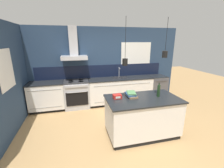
% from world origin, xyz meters
% --- Properties ---
extents(ground_plane, '(16.00, 16.00, 0.00)m').
position_xyz_m(ground_plane, '(0.00, 0.00, 0.00)').
color(ground_plane, tan).
rests_on(ground_plane, ground).
extents(wall_back, '(5.60, 2.42, 2.60)m').
position_xyz_m(wall_back, '(-0.06, 2.00, 1.36)').
color(wall_back, navy).
rests_on(wall_back, ground_plane).
extents(wall_left, '(0.08, 3.80, 2.60)m').
position_xyz_m(wall_left, '(-2.43, 0.70, 1.30)').
color(wall_left, navy).
rests_on(wall_left, ground_plane).
extents(counter_run_left, '(1.06, 0.64, 0.91)m').
position_xyz_m(counter_run_left, '(-1.84, 1.69, 0.46)').
color(counter_run_left, black).
rests_on(counter_run_left, ground_plane).
extents(counter_run_sink, '(2.24, 0.64, 1.25)m').
position_xyz_m(counter_run_sink, '(0.58, 1.69, 0.46)').
color(counter_run_sink, black).
rests_on(counter_run_sink, ground_plane).
extents(oven_range, '(0.78, 0.66, 0.91)m').
position_xyz_m(oven_range, '(-0.92, 1.69, 0.46)').
color(oven_range, '#B5B5BA').
rests_on(oven_range, ground_plane).
extents(dishwasher, '(0.61, 0.65, 0.91)m').
position_xyz_m(dishwasher, '(2.00, 1.69, 0.46)').
color(dishwasher, '#4C4C51').
rests_on(dishwasher, ground_plane).
extents(kitchen_island, '(1.65, 0.93, 0.91)m').
position_xyz_m(kitchen_island, '(0.51, -0.24, 0.46)').
color(kitchen_island, black).
rests_on(kitchen_island, ground_plane).
extents(bottle_on_island, '(0.07, 0.07, 0.34)m').
position_xyz_m(bottle_on_island, '(0.90, -0.23, 1.05)').
color(bottle_on_island, '#193319').
rests_on(bottle_on_island, kitchen_island).
extents(book_stack, '(0.24, 0.32, 0.11)m').
position_xyz_m(book_stack, '(0.29, -0.08, 0.96)').
color(book_stack, olive).
rests_on(book_stack, kitchen_island).
extents(red_supply_box, '(0.18, 0.14, 0.09)m').
position_xyz_m(red_supply_box, '(-0.05, -0.11, 0.96)').
color(red_supply_box, red).
rests_on(red_supply_box, kitchen_island).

